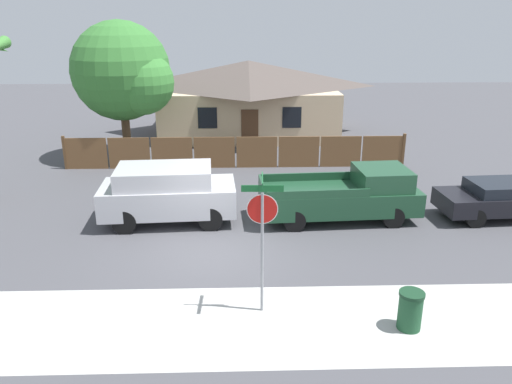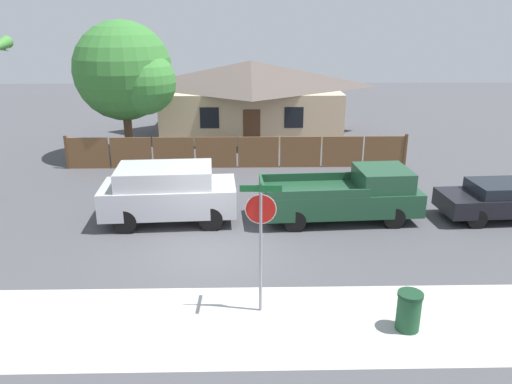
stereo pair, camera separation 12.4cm
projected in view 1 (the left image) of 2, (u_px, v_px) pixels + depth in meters
name	position (u px, v px, depth m)	size (l,w,h in m)	color
ground_plane	(212.00, 253.00, 14.64)	(80.00, 80.00, 0.00)	#47474C
sidewalk_strip	(204.00, 325.00, 11.24)	(36.00, 3.20, 0.01)	#B2B2AD
wooden_fence	(236.00, 152.00, 22.78)	(15.58, 0.12, 1.54)	brown
house	(249.00, 96.00, 29.39)	(10.63, 7.86, 4.20)	beige
oak_tree	(125.00, 74.00, 23.27)	(4.84, 4.61, 6.49)	brown
red_suv	(168.00, 192.00, 16.63)	(4.54, 2.31, 1.92)	#B7B7BC
orange_pickup	(346.00, 195.00, 16.88)	(5.39, 2.29, 1.79)	#1E472D
parked_sedan	(503.00, 199.00, 17.07)	(4.53, 1.99, 1.29)	black
stop_sign	(262.00, 223.00, 11.07)	(0.92, 0.83, 3.30)	gray
trash_bin	(410.00, 310.00, 10.98)	(0.56, 0.56, 0.91)	#1E4C2D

